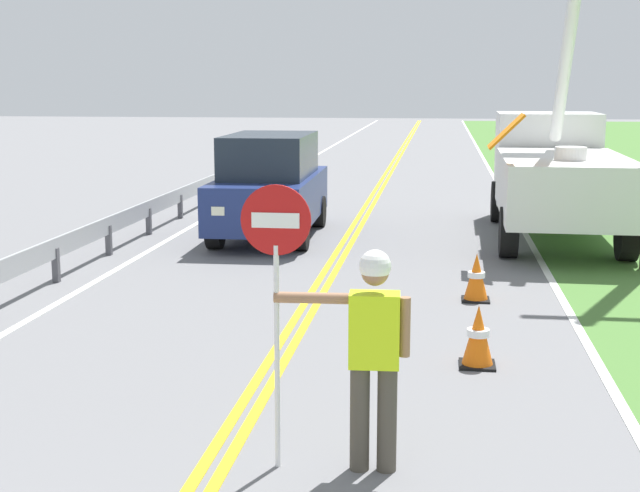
{
  "coord_description": "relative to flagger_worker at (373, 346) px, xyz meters",
  "views": [
    {
      "loc": [
        1.78,
        -1.87,
        3.1
      ],
      "look_at": [
        0.39,
        8.43,
        1.2
      ],
      "focal_mm": 49.96,
      "sensor_mm": 36.0,
      "label": 1
    }
  ],
  "objects": [
    {
      "name": "centerline_yellow_left",
      "position": [
        -1.38,
        15.07,
        -1.04
      ],
      "size": [
        0.11,
        110.0,
        0.01
      ],
      "primitive_type": "cube",
      "color": "yellow",
      "rests_on": "ground"
    },
    {
      "name": "centerline_yellow_right",
      "position": [
        -1.2,
        15.07,
        -1.04
      ],
      "size": [
        0.11,
        110.0,
        0.01
      ],
      "primitive_type": "cube",
      "color": "yellow",
      "rests_on": "ground"
    },
    {
      "name": "edge_line_right",
      "position": [
        2.31,
        15.07,
        -1.04
      ],
      "size": [
        0.12,
        110.0,
        0.01
      ],
      "primitive_type": "cube",
      "color": "silver",
      "rests_on": "ground"
    },
    {
      "name": "edge_line_left",
      "position": [
        -4.89,
        15.07,
        -1.04
      ],
      "size": [
        0.12,
        110.0,
        0.01
      ],
      "primitive_type": "cube",
      "color": "silver",
      "rests_on": "ground"
    },
    {
      "name": "flagger_worker",
      "position": [
        0.0,
        0.0,
        0.0
      ],
      "size": [
        1.09,
        0.26,
        1.83
      ],
      "color": "#474238",
      "rests_on": "ground"
    },
    {
      "name": "stop_sign_paddle",
      "position": [
        -0.77,
        -0.04,
        0.66
      ],
      "size": [
        0.56,
        0.04,
        2.33
      ],
      "color": "silver",
      "rests_on": "ground"
    },
    {
      "name": "utility_bucket_truck",
      "position": [
        2.83,
        11.86,
        0.37
      ],
      "size": [
        2.78,
        6.85,
        5.65
      ],
      "color": "silver",
      "rests_on": "ground"
    },
    {
      "name": "oncoming_suv_nearest",
      "position": [
        -2.92,
        10.91,
        0.01
      ],
      "size": [
        1.98,
        4.64,
        2.1
      ],
      "color": "navy",
      "rests_on": "ground"
    },
    {
      "name": "traffic_cone_lead",
      "position": [
        0.96,
        2.86,
        -0.71
      ],
      "size": [
        0.4,
        0.4,
        0.7
      ],
      "color": "orange",
      "rests_on": "ground"
    },
    {
      "name": "traffic_cone_mid",
      "position": [
        1.06,
        5.94,
        -0.71
      ],
      "size": [
        0.4,
        0.4,
        0.7
      ],
      "color": "orange",
      "rests_on": "ground"
    },
    {
      "name": "guardrail_left_shoulder",
      "position": [
        -5.49,
        12.0,
        -0.53
      ],
      "size": [
        0.1,
        32.0,
        0.71
      ],
      "color": "#9EA0A3",
      "rests_on": "ground"
    }
  ]
}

